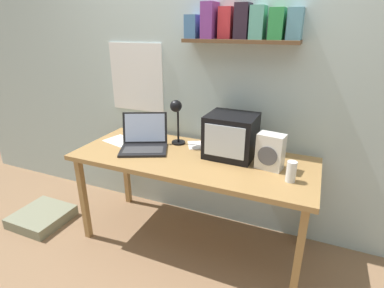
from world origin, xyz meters
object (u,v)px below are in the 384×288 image
Objects in this scene: corner_desk at (192,164)px; loose_paper_near_laptop at (121,141)px; laptop at (144,140)px; desk_lamp at (177,114)px; open_notebook at (201,145)px; juice_glass at (291,173)px; crt_monitor at (231,136)px; space_heater at (270,152)px; floor_cushion at (42,217)px.

loose_paper_near_laptop is (-0.67, 0.06, 0.06)m from corner_desk.
laptop is 0.32m from desk_lamp.
laptop is at bearing 178.33° from corner_desk.
open_notebook is at bearing 5.40° from laptop.
loose_paper_near_laptop and open_notebook have the same top height.
juice_glass is (0.70, -0.10, 0.12)m from corner_desk.
desk_lamp is (0.21, 0.15, 0.19)m from laptop.
corner_desk is 4.74× the size of desk_lamp.
crt_monitor is 1.19× the size of loose_paper_near_laptop.
loose_paper_near_laptop is (-1.36, 0.16, -0.06)m from juice_glass.
loose_paper_near_laptop is (-0.47, -0.10, -0.25)m from desk_lamp.
open_notebook is at bearing 96.46° from corner_desk.
corner_desk is at bearing -5.10° from loose_paper_near_laptop.
juice_glass is 0.55× the size of space_heater.
juice_glass reaches higher than floor_cushion.
space_heater is 1.22m from loose_paper_near_laptop.
laptop is 0.45m from open_notebook.
laptop reaches higher than loose_paper_near_laptop.
loose_paper_near_laptop is 1.03m from floor_cushion.
loose_paper_near_laptop is 0.68× the size of floor_cushion.
crt_monitor reaches higher than juice_glass.
open_notebook is (-0.57, 0.20, -0.12)m from space_heater.
corner_desk is 0.58m from space_heater.
floor_cushion is (-0.67, -0.35, -0.70)m from loose_paper_near_laptop.
laptop is 1.04× the size of floor_cushion.
corner_desk is 5.93× the size of loose_paper_near_laptop.
crt_monitor is at bearing -20.43° from open_notebook.
crt_monitor is 0.78× the size of laptop.
laptop is at bearing -149.66° from open_notebook.
crt_monitor is 2.66× the size of juice_glass.
crt_monitor is (0.25, 0.13, 0.22)m from corner_desk.
juice_glass is 0.30× the size of floor_cushion.
crt_monitor is 0.95× the size of desk_lamp.
juice_glass is (0.90, -0.26, -0.20)m from desk_lamp.
juice_glass is 0.21m from space_heater.
desk_lamp reaches higher than corner_desk.
laptop reaches higher than open_notebook.
crt_monitor is at bearing -15.30° from desk_lamp.
laptop is 1.22× the size of desk_lamp.
open_notebook is at bearing 15.36° from loose_paper_near_laptop.
corner_desk is at bearing 12.47° from floor_cushion.
open_notebook is (0.64, 0.18, 0.00)m from loose_paper_near_laptop.
crt_monitor is at bearing 170.52° from space_heater.
crt_monitor is at bearing -14.50° from laptop.
crt_monitor is 0.46m from desk_lamp.
juice_glass is 1.38m from loose_paper_near_laptop.
desk_lamp is at bearing 179.20° from space_heater.
juice_glass is at bearing -26.12° from crt_monitor.
open_notebook is (0.38, 0.22, -0.06)m from laptop.
space_heater is (0.74, -0.13, -0.14)m from desk_lamp.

